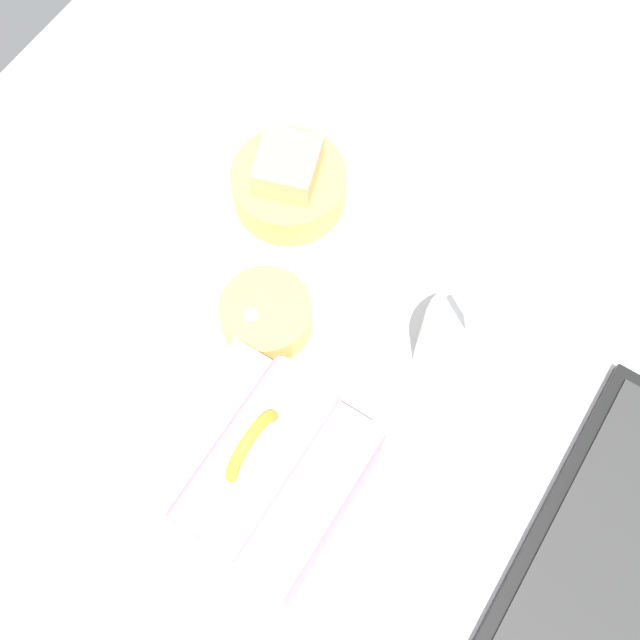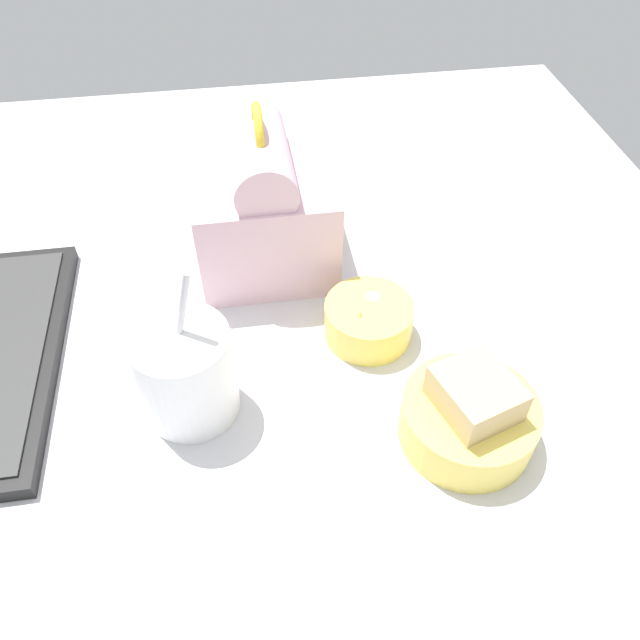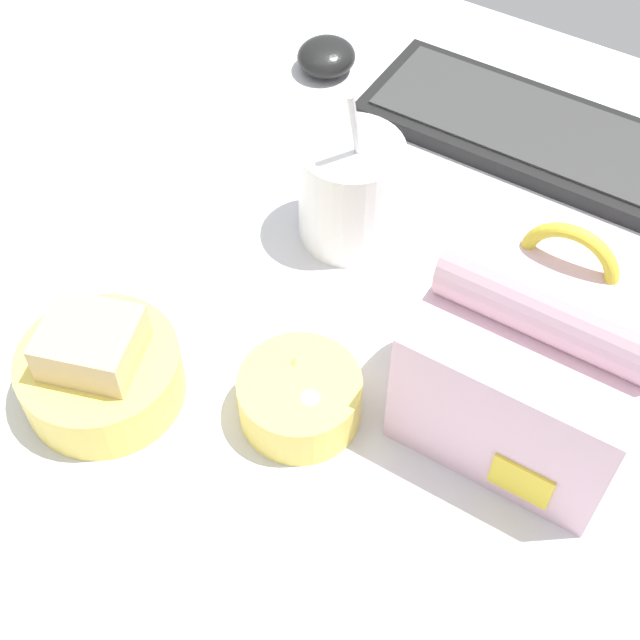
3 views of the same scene
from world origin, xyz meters
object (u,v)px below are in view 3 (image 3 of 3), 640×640
object	(u,v)px
keyboard	(527,130)
soup_cup	(351,189)
bento_bowl_sandwich	(100,370)
bento_bowl_snacks	(300,396)
computer_mouse	(326,57)
lunch_bag	(540,351)

from	to	relation	value
keyboard	soup_cup	xyz separation A→B (cm)	(-8.92, -21.84, 4.54)
keyboard	bento_bowl_sandwich	distance (cm)	51.44
keyboard	bento_bowl_sandwich	size ratio (longest dim) A/B	2.61
bento_bowl_snacks	keyboard	bearing A→B (deg)	87.60
keyboard	bento_bowl_snacks	xyz separation A→B (cm)	(-1.75, -41.77, 1.38)
bento_bowl_sandwich	computer_mouse	world-z (taller)	bento_bowl_sandwich
keyboard	computer_mouse	distance (cm)	24.28
bento_bowl_snacks	soup_cup	bearing A→B (deg)	109.77
lunch_bag	bento_bowl_snacks	bearing A→B (deg)	-146.86
bento_bowl_sandwich	bento_bowl_snacks	xyz separation A→B (cm)	(14.89, 6.85, -0.84)
bento_bowl_snacks	computer_mouse	distance (cm)	46.42
soup_cup	bento_bowl_sandwich	bearing A→B (deg)	-106.08
bento_bowl_snacks	computer_mouse	bearing A→B (deg)	118.98
soup_cup	bento_bowl_sandwich	size ratio (longest dim) A/B	1.34
computer_mouse	bento_bowl_snacks	bearing A→B (deg)	-61.02
soup_cup	lunch_bag	bearing A→B (deg)	-23.80
keyboard	lunch_bag	size ratio (longest dim) A/B	1.63
keyboard	bento_bowl_sandwich	xyz separation A→B (cm)	(-16.64, -48.63, 2.22)
keyboard	bento_bowl_snacks	size ratio (longest dim) A/B	3.47
keyboard	bento_bowl_sandwich	bearing A→B (deg)	-108.89
soup_cup	bento_bowl_sandwich	world-z (taller)	soup_cup
keyboard	lunch_bag	bearing A→B (deg)	-66.86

